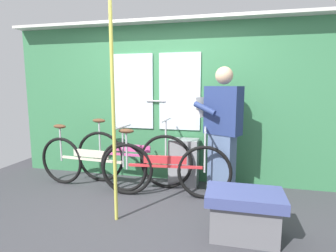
# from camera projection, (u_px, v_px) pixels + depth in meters

# --- Properties ---
(ground_plane) EXTENTS (5.86, 4.15, 0.04)m
(ground_plane) POSITION_uv_depth(u_px,v_px,m) (144.00, 218.00, 2.95)
(ground_plane) COLOR #38383D
(train_door_wall) EXTENTS (4.86, 0.28, 2.31)m
(train_door_wall) POSITION_uv_depth(u_px,v_px,m) (170.00, 99.00, 3.99)
(train_door_wall) COLOR #387A4C
(train_door_wall) RESTS_ON ground_plane
(bicycle_near_door) EXTENTS (1.67, 0.44, 0.89)m
(bicycle_near_door) POSITION_uv_depth(u_px,v_px,m) (91.00, 162.00, 3.75)
(bicycle_near_door) COLOR black
(bicycle_near_door) RESTS_ON ground_plane
(bicycle_leaning_behind) EXTENTS (1.75, 0.44, 0.96)m
(bicycle_leaning_behind) POSITION_uv_depth(u_px,v_px,m) (131.00, 158.00, 3.85)
(bicycle_leaning_behind) COLOR black
(bicycle_leaning_behind) RESTS_ON ground_plane
(bicycle_by_pole) EXTENTS (1.67, 0.44, 0.89)m
(bicycle_by_pole) POSITION_uv_depth(u_px,v_px,m) (164.00, 169.00, 3.43)
(bicycle_by_pole) COLOR black
(bicycle_by_pole) RESTS_ON ground_plane
(passenger_reading_newspaper) EXTENTS (0.62, 0.56, 1.64)m
(passenger_reading_newspaper) POSITION_uv_depth(u_px,v_px,m) (222.00, 129.00, 3.42)
(passenger_reading_newspaper) COLOR slate
(passenger_reading_newspaper) RESTS_ON ground_plane
(trash_bin_by_wall) EXTENTS (0.40, 0.28, 0.66)m
(trash_bin_by_wall) POSITION_uv_depth(u_px,v_px,m) (184.00, 162.00, 3.86)
(trash_bin_by_wall) COLOR gray
(trash_bin_by_wall) RESTS_ON ground_plane
(handrail_pole) EXTENTS (0.04, 0.04, 2.27)m
(handrail_pole) POSITION_uv_depth(u_px,v_px,m) (113.00, 113.00, 2.72)
(handrail_pole) COLOR #C6C14C
(handrail_pole) RESTS_ON ground_plane
(bench_seat_corner) EXTENTS (0.70, 0.44, 0.45)m
(bench_seat_corner) POSITION_uv_depth(u_px,v_px,m) (244.00, 213.00, 2.52)
(bench_seat_corner) COLOR #3D477F
(bench_seat_corner) RESTS_ON ground_plane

